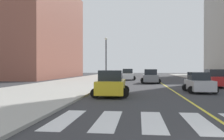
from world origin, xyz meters
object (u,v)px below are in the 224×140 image
at_px(car_silver_second, 199,83).
at_px(car_red_fifth, 215,79).
at_px(car_gray_third, 150,77).
at_px(car_yellow_fourth, 111,84).
at_px(car_white_nearest, 128,75).
at_px(street_lamp, 106,55).

bearing_deg(car_silver_second, car_red_fifth, -118.24).
bearing_deg(car_gray_third, car_yellow_fourth, -102.96).
height_order(car_gray_third, car_yellow_fourth, car_gray_third).
bearing_deg(car_red_fifth, car_white_nearest, -55.42).
bearing_deg(car_yellow_fourth, car_gray_third, 75.61).
distance_m(car_white_nearest, car_silver_second, 23.06).
xyz_separation_m(car_yellow_fourth, car_red_fifth, (10.75, 9.90, 0.02)).
bearing_deg(car_white_nearest, car_silver_second, -73.01).
bearing_deg(car_white_nearest, street_lamp, -119.55).
bearing_deg(car_red_fifth, street_lamp, -34.39).
height_order(car_white_nearest, car_yellow_fourth, car_white_nearest).
bearing_deg(car_silver_second, street_lamp, -56.68).
xyz_separation_m(car_white_nearest, car_gray_third, (3.65, -9.03, -0.02)).
bearing_deg(car_silver_second, car_white_nearest, -71.77).
bearing_deg(car_red_fifth, car_silver_second, 62.26).
distance_m(car_yellow_fourth, car_red_fifth, 14.61).
height_order(car_white_nearest, car_silver_second, car_white_nearest).
bearing_deg(street_lamp, car_silver_second, -56.50).
bearing_deg(street_lamp, car_yellow_fourth, -80.96).
height_order(car_silver_second, car_red_fifth, car_red_fifth).
relative_size(car_white_nearest, car_red_fifth, 1.02).
xyz_separation_m(car_silver_second, car_red_fifth, (3.35, 6.28, 0.11)).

